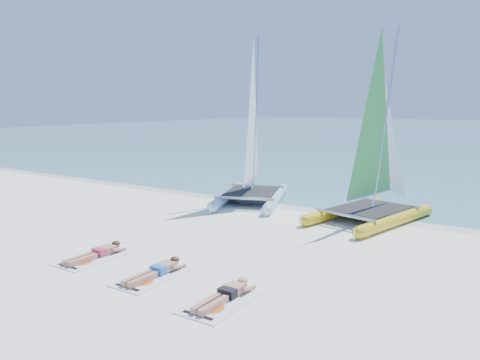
% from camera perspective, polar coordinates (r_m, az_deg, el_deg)
% --- Properties ---
extents(ground, '(140.00, 140.00, 0.00)m').
position_cam_1_polar(ground, '(13.55, -0.98, -7.72)').
color(ground, white).
rests_on(ground, ground).
extents(wet_sand_strip, '(140.00, 1.40, 0.01)m').
position_cam_1_polar(wet_sand_strip, '(18.22, 8.76, -3.39)').
color(wet_sand_strip, silver).
rests_on(wet_sand_strip, ground).
extents(catamaran_blue, '(4.05, 5.61, 6.94)m').
position_cam_1_polar(catamaran_blue, '(18.94, 1.45, 3.53)').
color(catamaran_blue, '#C2EBFF').
rests_on(catamaran_blue, ground).
extents(catamaran_yellow, '(3.48, 5.50, 6.82)m').
position_cam_1_polar(catamaran_yellow, '(16.77, 16.61, 2.68)').
color(catamaran_yellow, yellow).
rests_on(catamaran_yellow, ground).
extents(towel_a, '(1.00, 1.85, 0.02)m').
position_cam_1_polar(towel_a, '(12.83, -17.57, -9.10)').
color(towel_a, white).
rests_on(towel_a, ground).
extents(sunbather_a, '(0.37, 1.73, 0.26)m').
position_cam_1_polar(sunbather_a, '(12.91, -16.93, -8.45)').
color(sunbather_a, tan).
rests_on(sunbather_a, towel_a).
extents(towel_b, '(1.00, 1.85, 0.02)m').
position_cam_1_polar(towel_b, '(11.18, -10.72, -11.57)').
color(towel_b, white).
rests_on(towel_b, ground).
extents(sunbather_b, '(0.37, 1.73, 0.26)m').
position_cam_1_polar(sunbather_b, '(11.27, -10.05, -10.78)').
color(sunbather_b, tan).
rests_on(sunbather_b, towel_b).
extents(towel_c, '(1.00, 1.85, 0.02)m').
position_cam_1_polar(towel_c, '(9.74, -2.35, -14.62)').
color(towel_c, white).
rests_on(towel_c, ground).
extents(sunbather_c, '(0.37, 1.73, 0.26)m').
position_cam_1_polar(sunbather_c, '(9.85, -1.68, -13.67)').
color(sunbather_c, tan).
rests_on(sunbather_c, towel_c).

